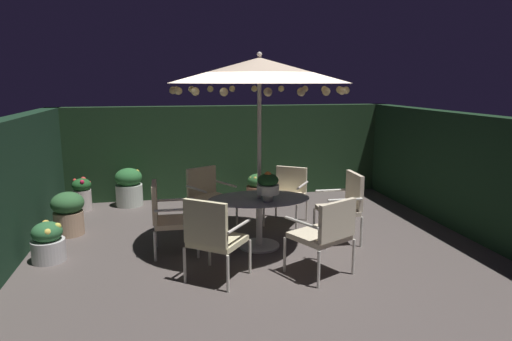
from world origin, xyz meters
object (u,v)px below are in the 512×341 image
patio_chair_east (213,234)px  potted_plant_front_corner (68,212)px  potted_plant_back_left (48,242)px  potted_plant_back_right (129,187)px  patio_chair_southwest (288,191)px  potted_plant_right_far (82,193)px  patio_chair_northeast (167,214)px  patio_chair_southeast (326,231)px  potted_plant_left_far (257,188)px  patio_dining_table (259,209)px  centerpiece_planter (268,185)px  patio_umbrella (259,71)px  patio_chair_south (344,202)px  patio_chair_north (208,193)px

patio_chair_east → potted_plant_front_corner: bearing=133.3°
potted_plant_back_left → potted_plant_back_right: bearing=71.6°
patio_chair_southwest → potted_plant_right_far: bearing=157.9°
patio_chair_northeast → patio_chair_east: 1.18m
patio_chair_east → potted_plant_back_right: 3.93m
patio_chair_northeast → patio_chair_southeast: 2.22m
patio_chair_northeast → potted_plant_left_far: bearing=54.3°
patio_chair_east → potted_plant_left_far: patio_chair_east is taller
potted_plant_back_left → potted_plant_right_far: (0.04, 2.48, 0.06)m
patio_chair_southeast → potted_plant_back_right: patio_chair_southeast is taller
potted_plant_left_far → patio_dining_table: bearing=-101.2°
patio_chair_southeast → potted_plant_back_left: patio_chair_southeast is taller
patio_chair_southwest → potted_plant_front_corner: bearing=179.1°
potted_plant_left_far → patio_chair_east: bearing=-109.8°
centerpiece_planter → potted_plant_back_left: 3.06m
potted_plant_left_far → potted_plant_back_left: (-3.39, -2.48, -0.00)m
patio_umbrella → patio_chair_east: bearing=-127.0°
patio_dining_table → centerpiece_planter: centerpiece_planter is taller
patio_chair_southeast → potted_plant_left_far: size_ratio=1.78×
centerpiece_planter → patio_chair_southeast: bearing=-62.5°
patio_chair_east → patio_umbrella: bearing=53.0°
potted_plant_right_far → patio_chair_southeast: bearing=-47.0°
potted_plant_right_far → potted_plant_front_corner: (0.02, -1.40, 0.04)m
patio_umbrella → potted_plant_back_right: size_ratio=3.75×
patio_chair_northeast → potted_plant_back_right: patio_chair_northeast is taller
centerpiece_planter → patio_chair_south: size_ratio=0.40×
patio_chair_east → patio_chair_south: 2.32m
patio_dining_table → potted_plant_back_left: patio_dining_table is taller
potted_plant_back_right → potted_plant_right_far: size_ratio=1.21×
patio_dining_table → patio_chair_northeast: 1.31m
patio_dining_table → potted_plant_right_far: 3.81m
patio_chair_east → potted_plant_back_left: (-2.10, 1.08, -0.33)m
patio_umbrella → potted_plant_back_right: 3.98m
centerpiece_planter → patio_chair_southwest: centerpiece_planter is taller
patio_dining_table → patio_chair_northeast: patio_chair_northeast is taller
patio_chair_southwest → potted_plant_front_corner: (-3.56, 0.06, -0.18)m
centerpiece_planter → potted_plant_back_right: 3.61m
patio_dining_table → patio_chair_north: 1.30m
patio_chair_northeast → patio_chair_south: 2.61m
patio_chair_northeast → potted_plant_left_far: 3.11m
potted_plant_front_corner → patio_chair_southeast: bearing=-33.8°
patio_chair_south → potted_plant_back_left: bearing=179.2°
patio_chair_northeast → patio_chair_southeast: patio_chair_northeast is taller
patio_chair_north → potted_plant_left_far: (1.13, 1.39, -0.29)m
patio_chair_north → patio_chair_east: (-0.16, -2.18, 0.03)m
potted_plant_front_corner → patio_umbrella: bearing=-21.7°
patio_dining_table → potted_plant_right_far: bearing=138.5°
patio_umbrella → patio_dining_table: bearing=-83.1°
centerpiece_planter → patio_chair_northeast: (-1.39, 0.20, -0.40)m
patio_dining_table → patio_chair_southeast: 1.30m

